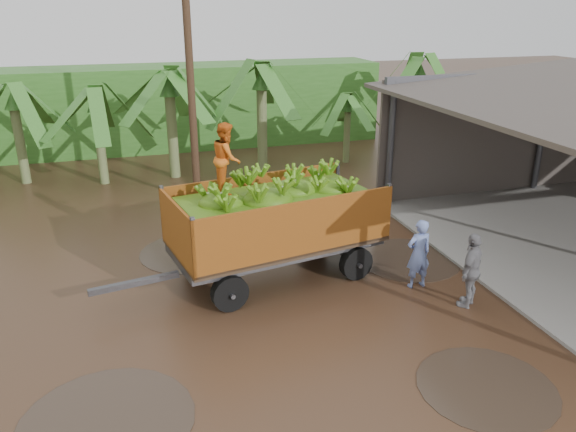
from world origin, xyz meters
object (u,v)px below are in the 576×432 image
Objects in this scene: man_grey at (471,270)px; utility_pole at (191,80)px; banana_trailer at (275,219)px; man_blue at (419,254)px.

man_grey is 0.22× the size of utility_pole.
banana_trailer is 4.50m from man_grey.
man_grey is 10.25m from utility_pole.
man_grey is at bearing 118.30° from man_blue.
man_blue is 0.98× the size of man_grey.
utility_pole reaches higher than man_blue.
banana_trailer is 0.88× the size of utility_pole.
man_blue is at bearing -61.82° from utility_pole.
man_blue is 9.05m from utility_pole.
banana_trailer is 3.39m from man_blue.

